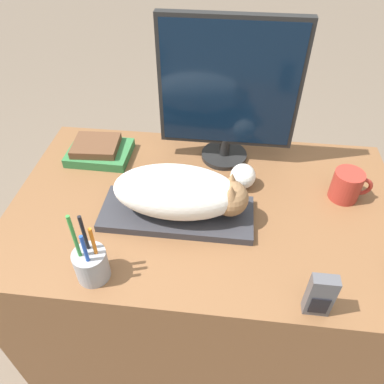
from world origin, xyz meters
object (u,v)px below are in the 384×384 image
at_px(coffee_mug, 347,185).
at_px(baseball, 243,176).
at_px(book_stack, 99,150).
at_px(pen_cup, 91,263).
at_px(keyboard, 177,214).
at_px(cat, 182,193).
at_px(phone, 320,296).
at_px(monitor, 229,90).

xyz_separation_m(coffee_mug, baseball, (-0.31, 0.02, -0.01)).
relative_size(baseball, book_stack, 0.38).
bearing_deg(pen_cup, book_stack, 105.36).
bearing_deg(coffee_mug, keyboard, -164.07).
bearing_deg(keyboard, book_stack, 140.50).
height_order(coffee_mug, book_stack, coffee_mug).
bearing_deg(book_stack, coffee_mug, -8.00).
bearing_deg(cat, phone, -37.07).
relative_size(keyboard, phone, 3.52).
bearing_deg(keyboard, coffee_mug, 15.93).
xyz_separation_m(cat, monitor, (0.10, 0.30, 0.16)).
height_order(cat, pen_cup, pen_cup).
distance_m(keyboard, cat, 0.09).
height_order(keyboard, cat, cat).
bearing_deg(monitor, pen_cup, -119.68).
xyz_separation_m(phone, book_stack, (-0.67, 0.52, -0.04)).
bearing_deg(phone, pen_cup, 176.29).
distance_m(keyboard, baseball, 0.25).
distance_m(keyboard, phone, 0.45).
bearing_deg(coffee_mug, baseball, 177.07).
height_order(cat, baseball, cat).
xyz_separation_m(coffee_mug, pen_cup, (-0.68, -0.37, 0.00)).
bearing_deg(book_stack, pen_cup, -74.64).
bearing_deg(coffee_mug, book_stack, 172.00).
bearing_deg(monitor, book_stack, -174.17).
bearing_deg(monitor, coffee_mug, -22.71).
bearing_deg(pen_cup, phone, -3.71).
relative_size(pen_cup, phone, 1.76).
relative_size(monitor, coffee_mug, 3.94).
bearing_deg(cat, baseball, 43.15).
relative_size(coffee_mug, baseball, 1.52).
distance_m(monitor, baseball, 0.27).
distance_m(cat, phone, 0.44).
height_order(keyboard, monitor, monitor).
bearing_deg(baseball, keyboard, -139.60).
bearing_deg(baseball, phone, -67.17).
xyz_separation_m(keyboard, book_stack, (-0.31, 0.26, 0.01)).
height_order(monitor, phone, monitor).
xyz_separation_m(coffee_mug, book_stack, (-0.81, 0.11, -0.02)).
xyz_separation_m(keyboard, pen_cup, (-0.18, -0.23, 0.04)).
relative_size(cat, pen_cup, 1.70).
distance_m(keyboard, book_stack, 0.40).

